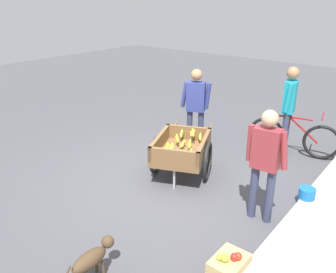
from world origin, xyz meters
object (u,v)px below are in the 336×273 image
(vendor_person, at_px, (196,103))
(plastic_bucket, at_px, (306,197))
(apple_crate, at_px, (229,266))
(bicycle, at_px, (293,137))
(fruit_cart, at_px, (181,151))
(bystander_person, at_px, (266,157))
(cyclist_person, at_px, (289,103))
(dog, at_px, (92,258))

(vendor_person, distance_m, plastic_bucket, 2.63)
(apple_crate, bearing_deg, plastic_bucket, 174.67)
(vendor_person, bearing_deg, bicycle, 120.66)
(fruit_cart, relative_size, bystander_person, 1.18)
(fruit_cart, distance_m, plastic_bucket, 2.01)
(cyclist_person, height_order, bystander_person, cyclist_person)
(cyclist_person, xyz_separation_m, plastic_bucket, (1.57, 0.97, -0.86))
(bicycle, relative_size, cyclist_person, 0.98)
(bicycle, height_order, cyclist_person, cyclist_person)
(bicycle, distance_m, plastic_bucket, 1.82)
(fruit_cart, relative_size, bicycle, 1.11)
(dog, relative_size, apple_crate, 1.53)
(bicycle, distance_m, dog, 4.48)
(bystander_person, bearing_deg, cyclist_person, -165.61)
(bystander_person, bearing_deg, plastic_bucket, 152.11)
(fruit_cart, distance_m, cyclist_person, 2.27)
(plastic_bucket, bearing_deg, cyclist_person, -148.30)
(vendor_person, relative_size, cyclist_person, 0.95)
(cyclist_person, bearing_deg, vendor_person, -57.77)
(fruit_cart, bearing_deg, apple_crate, 49.51)
(apple_crate, bearing_deg, vendor_person, -139.04)
(apple_crate, distance_m, bystander_person, 1.44)
(cyclist_person, relative_size, bystander_person, 1.07)
(bicycle, xyz_separation_m, dog, (4.46, -0.46, -0.08))
(plastic_bucket, bearing_deg, vendor_person, -105.39)
(dog, distance_m, apple_crate, 1.46)
(bystander_person, bearing_deg, dog, -22.84)
(bicycle, xyz_separation_m, apple_crate, (3.51, 0.64, -0.23))
(plastic_bucket, relative_size, apple_crate, 0.62)
(vendor_person, bearing_deg, bystander_person, 55.66)
(dog, bearing_deg, bystander_person, 157.16)
(dog, distance_m, plastic_bucket, 3.13)
(vendor_person, bearing_deg, apple_crate, 40.96)
(cyclist_person, relative_size, dog, 2.46)
(plastic_bucket, height_order, apple_crate, apple_crate)
(plastic_bucket, bearing_deg, apple_crate, -5.33)
(bicycle, xyz_separation_m, bystander_person, (2.33, 0.44, 0.57))
(fruit_cart, height_order, cyclist_person, cyclist_person)
(vendor_person, relative_size, apple_crate, 3.59)
(fruit_cart, distance_m, apple_crate, 2.35)
(bicycle, height_order, apple_crate, bicycle)
(vendor_person, relative_size, plastic_bucket, 5.81)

